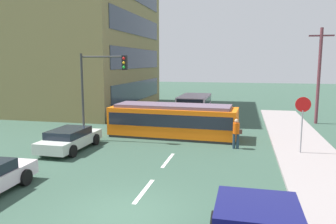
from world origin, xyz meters
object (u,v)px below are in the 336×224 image
at_px(traffic_light_mast, 99,80).
at_px(stop_sign, 303,113).
at_px(streetcar_tram, 173,120).
at_px(parked_sedan_mid, 70,139).
at_px(pedestrian_crossing, 236,132).
at_px(parked_sedan_far, 130,115).
at_px(utility_pole_mid, 319,74).
at_px(city_bus, 194,104).

bearing_deg(traffic_light_mast, stop_sign, -3.29).
relative_size(streetcar_tram, parked_sedan_mid, 1.88).
relative_size(pedestrian_crossing, parked_sedan_far, 0.39).
xyz_separation_m(parked_sedan_mid, utility_pole_mid, (14.76, 11.50, 3.22)).
bearing_deg(parked_sedan_mid, streetcar_tram, 42.93).
bearing_deg(streetcar_tram, parked_sedan_mid, -137.07).
height_order(stop_sign, traffic_light_mast, traffic_light_mast).
bearing_deg(parked_sedan_far, traffic_light_mast, -87.25).
bearing_deg(traffic_light_mast, streetcar_tram, 27.30).
bearing_deg(city_bus, parked_sedan_mid, -109.25).
height_order(parked_sedan_mid, stop_sign, stop_sign).
relative_size(parked_sedan_far, traffic_light_mast, 0.81).
height_order(parked_sedan_mid, parked_sedan_far, same).
distance_m(pedestrian_crossing, parked_sedan_far, 10.38).
xyz_separation_m(streetcar_tram, pedestrian_crossing, (4.03, -2.16, -0.14)).
bearing_deg(utility_pole_mid, traffic_light_mast, -146.92).
distance_m(parked_sedan_mid, stop_sign, 12.34).
height_order(parked_sedan_mid, traffic_light_mast, traffic_light_mast).
xyz_separation_m(streetcar_tram, traffic_light_mast, (-4.05, -2.09, 2.60)).
bearing_deg(parked_sedan_mid, parked_sedan_far, 86.85).
height_order(streetcar_tram, stop_sign, stop_sign).
height_order(parked_sedan_far, traffic_light_mast, traffic_light_mast).
height_order(traffic_light_mast, utility_pole_mid, utility_pole_mid).
xyz_separation_m(parked_sedan_far, utility_pole_mid, (14.29, 3.07, 3.22)).
xyz_separation_m(streetcar_tram, city_bus, (0.01, 9.31, -0.08)).
distance_m(pedestrian_crossing, traffic_light_mast, 8.54).
bearing_deg(parked_sedan_far, utility_pole_mid, 12.12).
relative_size(city_bus, utility_pole_mid, 0.70).
relative_size(parked_sedan_mid, parked_sedan_far, 1.02).
relative_size(pedestrian_crossing, traffic_light_mast, 0.32).
distance_m(streetcar_tram, pedestrian_crossing, 4.57).
bearing_deg(streetcar_tram, city_bus, 89.97).
bearing_deg(parked_sedan_far, pedestrian_crossing, -36.18).
relative_size(stop_sign, utility_pole_mid, 0.39).
height_order(parked_sedan_mid, utility_pole_mid, utility_pole_mid).
bearing_deg(stop_sign, streetcar_tram, 159.42).
height_order(city_bus, traffic_light_mast, traffic_light_mast).
relative_size(streetcar_tram, traffic_light_mast, 1.55).
bearing_deg(parked_sedan_far, parked_sedan_mid, -93.15).
distance_m(pedestrian_crossing, parked_sedan_mid, 9.14).
bearing_deg(city_bus, utility_pole_mid, -12.90).
bearing_deg(traffic_light_mast, utility_pole_mid, 33.08).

